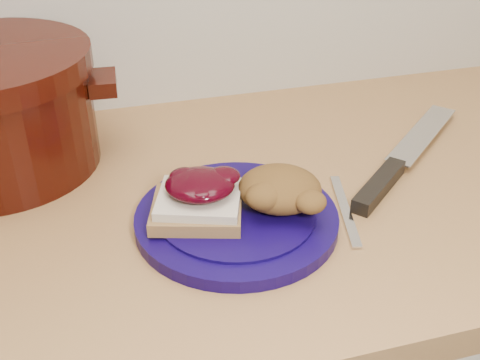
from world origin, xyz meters
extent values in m
cylinder|color=#0E043E|center=(0.03, 1.43, 0.91)|extent=(0.32, 0.32, 0.02)
cube|color=olive|center=(-0.02, 1.43, 0.93)|extent=(0.13, 0.12, 0.02)
cube|color=beige|center=(-0.02, 1.43, 0.94)|extent=(0.12, 0.11, 0.01)
ellipsoid|color=black|center=(-0.02, 1.44, 0.96)|extent=(0.10, 0.10, 0.02)
ellipsoid|color=brown|center=(0.08, 1.42, 0.94)|extent=(0.13, 0.12, 0.05)
cube|color=black|center=(0.22, 1.45, 0.91)|extent=(0.11, 0.10, 0.02)
cube|color=silver|center=(0.35, 1.56, 0.91)|extent=(0.19, 0.17, 0.00)
cube|color=silver|center=(0.16, 1.42, 0.90)|extent=(0.05, 0.15, 0.00)
cube|color=black|center=(-0.10, 1.65, 1.01)|extent=(0.04, 0.07, 0.02)
camera|label=1|loc=(-0.13, 0.86, 1.33)|focal=45.00mm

